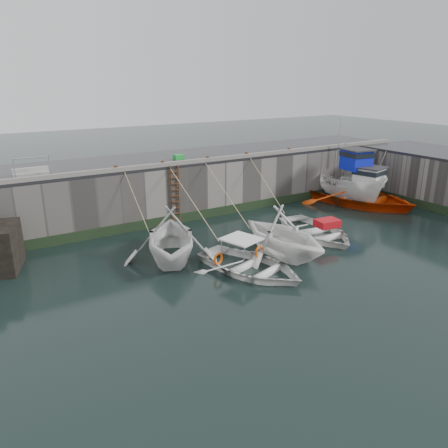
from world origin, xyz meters
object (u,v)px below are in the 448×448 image
ladder (175,195)px  bollard_d (246,155)px  bollard_b (163,163)px  bollard_a (116,168)px  boat_near_white (171,259)px  boat_near_blue (250,271)px  fish_crate (179,157)px  bollard_e (289,150)px  boat_near_navy (316,235)px  boat_far_orange (358,196)px  boat_far_white (348,185)px  bollard_c (208,159)px  boat_near_blacktrim (281,255)px

ladder → bollard_d: bollard_d is taller
bollard_b → bollard_d: 5.30m
bollard_a → bollard_b: 2.50m
boat_near_white → boat_near_blue: 3.63m
fish_crate → bollard_d: size_ratio=1.98×
bollard_e → fish_crate: bearing=168.7°
boat_near_blue → boat_near_navy: bearing=1.4°
boat_near_white → bollard_d: bollard_d is taller
ladder → bollard_b: 1.81m
bollard_a → boat_far_orange: bearing=-10.7°
boat_near_white → bollard_b: bollard_b is taller
fish_crate → bollard_b: bearing=-141.7°
ladder → boat_far_white: (11.49, -1.49, -0.54)m
ladder → boat_near_white: bearing=-118.3°
ladder → boat_far_white: boat_far_white is taller
boat_far_white → bollard_d: boat_far_white is taller
bollard_c → bollard_a: bearing=180.0°
fish_crate → boat_near_white: bearing=-122.1°
ladder → bollard_e: size_ratio=11.43×
boat_near_white → bollard_a: bollard_a is taller
boat_near_navy → boat_far_orange: bearing=31.8°
boat_near_white → bollard_a: 5.74m
bollard_a → bollard_c: same height
boat_near_navy → bollard_d: (-0.36, 5.75, 3.30)m
boat_near_white → bollard_e: 11.80m
boat_near_blacktrim → boat_far_orange: (9.43, 4.10, 0.49)m
boat_far_white → bollard_c: boat_far_white is taller
boat_far_white → bollard_e: 4.54m
boat_near_blue → boat_far_orange: bearing=5.2°
boat_far_white → fish_crate: boat_far_white is taller
boat_far_orange → bollard_e: 5.26m
bollard_d → ladder: bearing=-176.0°
bollard_c → bollard_e: bearing=0.0°
bollard_b → bollard_d: size_ratio=1.00×
boat_far_white → fish_crate: bearing=170.6°
boat_near_white → boat_near_navy: size_ratio=1.02×
boat_near_blacktrim → boat_near_navy: 3.27m
boat_near_navy → bollard_e: bearing=70.0°
boat_far_orange → boat_near_blue: bearing=-172.2°
boat_far_orange → fish_crate: 11.54m
boat_near_white → bollard_c: 7.28m
boat_near_blue → bollard_b: 8.23m
boat_near_white → fish_crate: size_ratio=9.04×
boat_near_blue → bollard_d: (4.93, 7.53, 3.30)m
boat_near_blacktrim → bollard_c: (0.13, 6.83, 3.30)m
boat_near_blacktrim → boat_near_white: bearing=149.2°
bollard_a → bollard_d: size_ratio=1.00×
boat_near_white → boat_far_orange: (13.83, 1.92, 0.49)m
bollard_c → boat_near_white: bearing=-134.2°
bollard_c → bollard_e: (5.80, 0.00, 0.00)m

